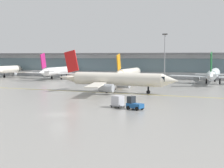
{
  "coord_description": "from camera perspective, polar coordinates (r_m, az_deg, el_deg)",
  "views": [
    {
      "loc": [
        23.01,
        -42.77,
        8.49
      ],
      "look_at": [
        1.58,
        18.66,
        3.0
      ],
      "focal_mm": 53.72,
      "sensor_mm": 36.0,
      "label": 1
    }
  ],
  "objects": [
    {
      "name": "cargo_dolly_lead",
      "position": [
        55.18,
        0.99,
        -2.92
      ],
      "size": [
        2.53,
        2.24,
        1.94
      ],
      "rotation": [
        0.0,
        0.0,
        -0.36
      ],
      "color": "#595B60",
      "rests_on": "ground_plane"
    },
    {
      "name": "taxiway_centreline_stripe",
      "position": [
        76.34,
        0.43,
        -1.56
      ],
      "size": [
        109.77,
        7.87,
        0.01
      ],
      "primitive_type": "cube",
      "rotation": [
        0.0,
        0.0,
        -0.07
      ],
      "color": "yellow",
      "rests_on": "ground_plane"
    },
    {
      "name": "gate_airplane_2",
      "position": [
        113.21,
        2.87,
        1.91
      ],
      "size": [
        25.75,
        27.6,
        9.17
      ],
      "rotation": [
        0.0,
        0.0,
        1.57
      ],
      "color": "silver",
      "rests_on": "ground_plane"
    },
    {
      "name": "gate_airplane_3",
      "position": [
        107.31,
        16.89,
        1.62
      ],
      "size": [
        27.07,
        29.05,
        9.64
      ],
      "rotation": [
        0.0,
        0.0,
        1.55
      ],
      "color": "white",
      "rests_on": "ground_plane"
    },
    {
      "name": "terminal_concourse",
      "position": [
        130.55,
        9.09,
        3.19
      ],
      "size": [
        207.0,
        11.0,
        9.6
      ],
      "color": "#B2B7BC",
      "rests_on": "ground_plane"
    },
    {
      "name": "gate_airplane_0",
      "position": [
        139.82,
        -18.19,
        2.29
      ],
      "size": [
        27.07,
        29.01,
        9.64
      ],
      "rotation": [
        0.0,
        0.0,
        1.57
      ],
      "color": "silver",
      "rests_on": "ground_plane"
    },
    {
      "name": "apron_light_mast_1",
      "position": [
        121.69,
        8.96,
        4.95
      ],
      "size": [
        1.8,
        0.36,
        16.39
      ],
      "color": "gray",
      "rests_on": "ground_plane"
    },
    {
      "name": "ground_plane",
      "position": [
        49.3,
        -8.95,
        -5.15
      ],
      "size": [
        400.0,
        400.0,
        0.0
      ],
      "primitive_type": "plane",
      "color": "gray"
    },
    {
      "name": "baggage_tug",
      "position": [
        53.19,
        3.76,
        -3.4
      ],
      "size": [
        2.93,
        2.33,
        2.1
      ],
      "rotation": [
        0.0,
        0.0,
        -0.36
      ],
      "color": "#194C8C",
      "rests_on": "ground_plane"
    },
    {
      "name": "taxiing_regional_jet",
      "position": [
        78.1,
        0.64,
        0.78
      ],
      "size": [
        30.02,
        27.86,
        9.94
      ],
      "rotation": [
        0.0,
        0.0,
        -0.07
      ],
      "color": "silver",
      "rests_on": "ground_plane"
    },
    {
      "name": "gate_airplane_1",
      "position": [
        124.95,
        -9.17,
        2.17
      ],
      "size": [
        26.65,
        28.68,
        9.5
      ],
      "rotation": [
        0.0,
        0.0,
        1.62
      ],
      "color": "white",
      "rests_on": "ground_plane"
    }
  ]
}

